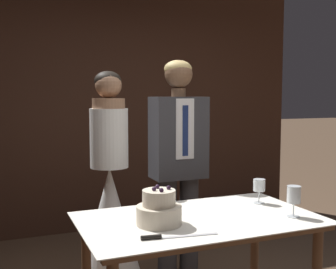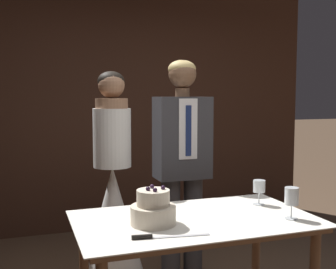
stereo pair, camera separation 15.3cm
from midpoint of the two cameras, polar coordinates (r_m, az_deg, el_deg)
The scene contains 8 objects.
wall_back at distance 4.77m, azimuth -5.57°, elevation 4.58°, with size 4.58×0.12×2.87m, color #472B1E.
cake_table at distance 2.44m, azimuth 5.50°, elevation -13.49°, with size 1.34×0.79×0.81m.
tiered_cake at distance 2.27m, azimuth -0.06°, elevation -10.14°, with size 0.24×0.24×0.21m.
cake_knife at distance 2.08m, azimuth 0.47°, elevation -13.67°, with size 0.39×0.08×0.02m.
wine_glass_near at distance 2.48m, azimuth 18.14°, elevation -8.06°, with size 0.08×0.08×0.18m.
wine_glass_middle at distance 2.74m, azimuth 13.83°, elevation -6.94°, with size 0.08×0.08×0.16m.
bride at distance 3.23m, azimuth -6.09°, elevation -10.65°, with size 0.54×0.54×1.67m.
groom at distance 3.31m, azimuth 3.26°, elevation -3.20°, with size 0.42×0.25×1.77m.
Camera 2 is at (-1.04, -2.15, 1.49)m, focal length 45.00 mm.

